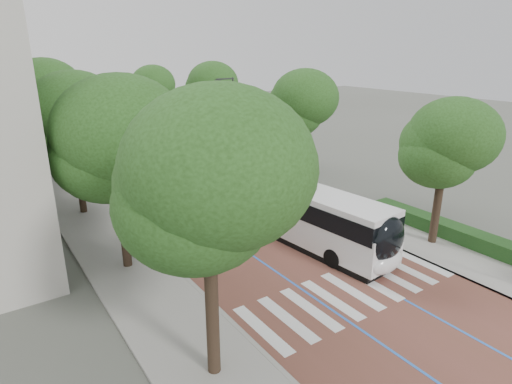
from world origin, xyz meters
TOP-DOWN VIEW (x-y plane):
  - ground at (0.00, 0.00)m, footprint 160.00×160.00m
  - road at (0.00, 40.00)m, footprint 11.00×140.00m
  - sidewalk_left at (-7.50, 40.00)m, footprint 4.00×140.00m
  - sidewalk_right at (7.50, 40.00)m, footprint 4.00×140.00m
  - kerb_left at (-5.60, 40.00)m, footprint 0.20×140.00m
  - kerb_right at (5.60, 40.00)m, footprint 0.20×140.00m
  - zebra_crossing at (0.20, 1.00)m, footprint 10.55×3.60m
  - lane_line_left at (-1.60, 40.00)m, footprint 0.12×126.00m
  - lane_line_right at (1.60, 40.00)m, footprint 0.12×126.00m
  - hedge at (9.10, 0.00)m, footprint 1.20×14.00m
  - streetlight_far at (6.62, 22.00)m, footprint 1.82×0.20m
  - lamp_post_left at (-6.10, 8.00)m, footprint 0.14×0.14m
  - trees_left at (-7.50, 23.29)m, footprint 6.17×60.57m
  - trees_right at (7.70, 25.07)m, footprint 5.69×47.22m
  - lead_bus at (1.60, 9.35)m, footprint 4.25×18.55m
  - bus_queued_0 at (1.94, 24.87)m, footprint 3.06×12.50m
  - bus_queued_1 at (2.28, 37.96)m, footprint 2.83×12.46m

SIDE VIEW (x-z plane):
  - ground at x=0.00m, z-range 0.00..0.00m
  - road at x=0.00m, z-range 0.00..0.02m
  - lane_line_left at x=-1.60m, z-range 0.02..0.03m
  - lane_line_right at x=1.60m, z-range 0.02..0.03m
  - zebra_crossing at x=0.20m, z-range 0.02..0.03m
  - sidewalk_left at x=-7.50m, z-range 0.00..0.12m
  - sidewalk_right at x=7.50m, z-range 0.00..0.12m
  - kerb_left at x=-5.60m, z-range -0.01..0.13m
  - kerb_right at x=5.60m, z-range -0.01..0.13m
  - hedge at x=9.10m, z-range 0.12..0.92m
  - bus_queued_0 at x=1.94m, z-range 0.02..3.22m
  - bus_queued_1 at x=2.28m, z-range 0.02..3.22m
  - lead_bus at x=1.60m, z-range 0.03..3.23m
  - lamp_post_left at x=-6.10m, z-range 0.12..8.12m
  - streetlight_far at x=6.62m, z-range 0.82..8.82m
  - trees_right at x=7.70m, z-range 1.60..10.34m
  - trees_left at x=-7.50m, z-range 1.84..11.25m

